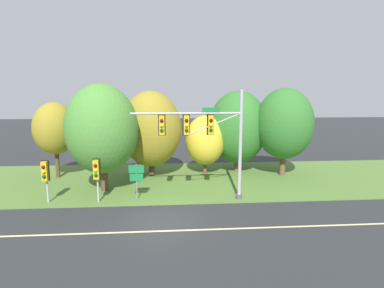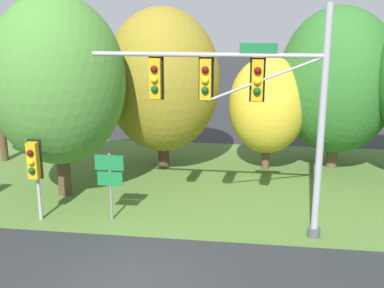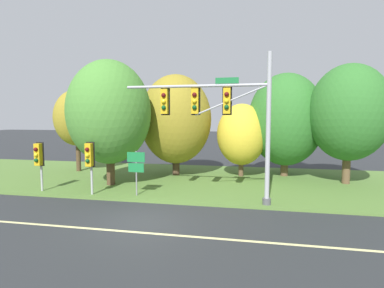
{
  "view_description": "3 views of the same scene",
  "coord_description": "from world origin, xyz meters",
  "px_view_note": "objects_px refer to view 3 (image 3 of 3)",
  "views": [
    {
      "loc": [
        0.63,
        -15.65,
        6.78
      ],
      "look_at": [
        2.15,
        4.24,
        3.62
      ],
      "focal_mm": 28.0,
      "sensor_mm": 36.0,
      "label": 1
    },
    {
      "loc": [
        3.28,
        -11.28,
        6.9
      ],
      "look_at": [
        1.12,
        4.36,
        2.64
      ],
      "focal_mm": 45.0,
      "sensor_mm": 36.0,
      "label": 2
    },
    {
      "loc": [
        4.44,
        -11.32,
        4.23
      ],
      "look_at": [
        1.3,
        4.36,
        2.82
      ],
      "focal_mm": 28.0,
      "sensor_mm": 36.0,
      "label": 3
    }
  ],
  "objects_px": {
    "traffic_signal_mast": "(222,112)",
    "tree_left_of_mast": "(109,112)",
    "route_sign_post": "(136,166)",
    "pedestrian_signal_further_along": "(39,157)",
    "tree_tall_centre": "(286,120)",
    "tree_behind_signpost": "(176,119)",
    "pedestrian_signal_near_kerb": "(89,158)",
    "tree_right_far": "(349,113)",
    "tree_nearest_road": "(77,118)",
    "tree_mid_verge": "(242,135)"
  },
  "relations": [
    {
      "from": "tree_left_of_mast",
      "to": "tree_tall_centre",
      "type": "relative_size",
      "value": 1.05
    },
    {
      "from": "tree_left_of_mast",
      "to": "tree_mid_verge",
      "type": "xyz_separation_m",
      "value": [
        7.8,
        4.31,
        -1.5
      ]
    },
    {
      "from": "tree_mid_verge",
      "to": "tree_right_far",
      "type": "height_order",
      "value": "tree_right_far"
    },
    {
      "from": "tree_nearest_road",
      "to": "tree_mid_verge",
      "type": "xyz_separation_m",
      "value": [
        12.45,
        0.39,
        -1.16
      ]
    },
    {
      "from": "pedestrian_signal_further_along",
      "to": "route_sign_post",
      "type": "height_order",
      "value": "pedestrian_signal_further_along"
    },
    {
      "from": "pedestrian_signal_further_along",
      "to": "tree_mid_verge",
      "type": "bearing_deg",
      "value": 31.7
    },
    {
      "from": "pedestrian_signal_near_kerb",
      "to": "tree_mid_verge",
      "type": "bearing_deg",
      "value": 41.85
    },
    {
      "from": "pedestrian_signal_near_kerb",
      "to": "tree_mid_verge",
      "type": "height_order",
      "value": "tree_mid_verge"
    },
    {
      "from": "pedestrian_signal_near_kerb",
      "to": "pedestrian_signal_further_along",
      "type": "distance_m",
      "value": 3.19
    },
    {
      "from": "pedestrian_signal_further_along",
      "to": "tree_right_far",
      "type": "distance_m",
      "value": 18.49
    },
    {
      "from": "tree_behind_signpost",
      "to": "tree_tall_centre",
      "type": "relative_size",
      "value": 0.99
    },
    {
      "from": "traffic_signal_mast",
      "to": "tree_nearest_road",
      "type": "relative_size",
      "value": 1.14
    },
    {
      "from": "traffic_signal_mast",
      "to": "tree_mid_verge",
      "type": "xyz_separation_m",
      "value": [
        0.71,
        6.81,
        -1.44
      ]
    },
    {
      "from": "tree_left_of_mast",
      "to": "route_sign_post",
      "type": "bearing_deg",
      "value": -40.06
    },
    {
      "from": "tree_nearest_road",
      "to": "tree_right_far",
      "type": "height_order",
      "value": "tree_right_far"
    },
    {
      "from": "pedestrian_signal_near_kerb",
      "to": "tree_left_of_mast",
      "type": "relative_size",
      "value": 0.37
    },
    {
      "from": "tree_nearest_road",
      "to": "tree_tall_centre",
      "type": "relative_size",
      "value": 0.87
    },
    {
      "from": "pedestrian_signal_further_along",
      "to": "route_sign_post",
      "type": "distance_m",
      "value": 5.63
    },
    {
      "from": "tree_left_of_mast",
      "to": "tree_behind_signpost",
      "type": "relative_size",
      "value": 1.06
    },
    {
      "from": "tree_nearest_road",
      "to": "tree_mid_verge",
      "type": "distance_m",
      "value": 12.5
    },
    {
      "from": "pedestrian_signal_near_kerb",
      "to": "pedestrian_signal_further_along",
      "type": "relative_size",
      "value": 1.03
    },
    {
      "from": "traffic_signal_mast",
      "to": "route_sign_post",
      "type": "height_order",
      "value": "traffic_signal_mast"
    },
    {
      "from": "traffic_signal_mast",
      "to": "tree_right_far",
      "type": "distance_m",
      "value": 9.24
    },
    {
      "from": "route_sign_post",
      "to": "tree_nearest_road",
      "type": "height_order",
      "value": "tree_nearest_road"
    },
    {
      "from": "tree_right_far",
      "to": "route_sign_post",
      "type": "bearing_deg",
      "value": -155.72
    },
    {
      "from": "tree_tall_centre",
      "to": "tree_behind_signpost",
      "type": "bearing_deg",
      "value": -171.32
    },
    {
      "from": "route_sign_post",
      "to": "tree_behind_signpost",
      "type": "bearing_deg",
      "value": 83.97
    },
    {
      "from": "pedestrian_signal_further_along",
      "to": "tree_tall_centre",
      "type": "xyz_separation_m",
      "value": [
        13.9,
        7.46,
        2.02
      ]
    },
    {
      "from": "tree_left_of_mast",
      "to": "tree_mid_verge",
      "type": "height_order",
      "value": "tree_left_of_mast"
    },
    {
      "from": "tree_nearest_road",
      "to": "tree_mid_verge",
      "type": "relative_size",
      "value": 1.23
    },
    {
      "from": "traffic_signal_mast",
      "to": "tree_left_of_mast",
      "type": "relative_size",
      "value": 0.94
    },
    {
      "from": "traffic_signal_mast",
      "to": "tree_mid_verge",
      "type": "height_order",
      "value": "traffic_signal_mast"
    },
    {
      "from": "pedestrian_signal_further_along",
      "to": "tree_behind_signpost",
      "type": "xyz_separation_m",
      "value": [
        6.25,
        6.3,
        2.04
      ]
    },
    {
      "from": "tree_mid_verge",
      "to": "pedestrian_signal_near_kerb",
      "type": "bearing_deg",
      "value": -138.15
    },
    {
      "from": "traffic_signal_mast",
      "to": "route_sign_post",
      "type": "xyz_separation_m",
      "value": [
        -4.56,
        0.37,
        -2.8
      ]
    },
    {
      "from": "tree_mid_verge",
      "to": "tree_behind_signpost",
      "type": "bearing_deg",
      "value": -174.76
    },
    {
      "from": "tree_mid_verge",
      "to": "traffic_signal_mast",
      "type": "bearing_deg",
      "value": -95.92
    },
    {
      "from": "traffic_signal_mast",
      "to": "tree_left_of_mast",
      "type": "bearing_deg",
      "value": 160.58
    },
    {
      "from": "traffic_signal_mast",
      "to": "tree_behind_signpost",
      "type": "relative_size",
      "value": 1.0
    },
    {
      "from": "pedestrian_signal_further_along",
      "to": "traffic_signal_mast",
      "type": "bearing_deg",
      "value": -0.48
    },
    {
      "from": "traffic_signal_mast",
      "to": "tree_right_far",
      "type": "bearing_deg",
      "value": 38.15
    },
    {
      "from": "traffic_signal_mast",
      "to": "tree_nearest_road",
      "type": "height_order",
      "value": "traffic_signal_mast"
    },
    {
      "from": "pedestrian_signal_further_along",
      "to": "tree_nearest_road",
      "type": "relative_size",
      "value": 0.44
    },
    {
      "from": "traffic_signal_mast",
      "to": "tree_tall_centre",
      "type": "bearing_deg",
      "value": 63.75
    },
    {
      "from": "tree_tall_centre",
      "to": "route_sign_post",
      "type": "bearing_deg",
      "value": -139.1
    },
    {
      "from": "tree_right_far",
      "to": "pedestrian_signal_further_along",
      "type": "bearing_deg",
      "value": -162.13
    },
    {
      "from": "tree_nearest_road",
      "to": "tree_behind_signpost",
      "type": "xyz_separation_m",
      "value": [
        7.81,
        -0.04,
        -0.1
      ]
    },
    {
      "from": "tree_mid_verge",
      "to": "route_sign_post",
      "type": "bearing_deg",
      "value": -129.31
    },
    {
      "from": "tree_behind_signpost",
      "to": "tree_nearest_road",
      "type": "bearing_deg",
      "value": 179.71
    },
    {
      "from": "tree_left_of_mast",
      "to": "tree_mid_verge",
      "type": "relative_size",
      "value": 1.49
    }
  ]
}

